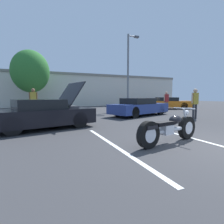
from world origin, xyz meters
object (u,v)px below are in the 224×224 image
light_pole (129,69)px  spectator_far_lot (166,100)px  parked_car_left_row (140,107)px  spectator_near_motorcycle (33,100)px  motorcycle (169,129)px  parked_car_right_row (168,103)px  spectator_by_show_car (195,101)px  show_car_hood_open (43,114)px  tree_background (30,72)px  spectator_midground (68,101)px

light_pole → spectator_far_lot: (2.05, -3.08, -2.94)m
parked_car_left_row → spectator_near_motorcycle: spectator_near_motorcycle is taller
motorcycle → parked_car_right_row: 14.54m
parked_car_right_row → spectator_by_show_car: bearing=-99.3°
show_car_hood_open → parked_car_right_row: 14.57m
motorcycle → parked_car_left_row: (3.07, 6.57, 0.18)m
light_pole → parked_car_right_row: bearing=-2.5°
light_pole → show_car_hood_open: size_ratio=1.65×
motorcycle → parked_car_left_row: parked_car_left_row is taller
light_pole → parked_car_left_row: bearing=-109.2°
tree_background → spectator_far_lot: size_ratio=3.47×
tree_background → spectator_far_lot: 13.83m
tree_background → spectator_midground: size_ratio=3.41×
parked_car_right_row → spectator_midground: 12.15m
show_car_hood_open → parked_car_right_row: (12.66, 7.20, -0.00)m
spectator_by_show_car → spectator_far_lot: bearing=70.3°
show_car_hood_open → spectator_far_lot: size_ratio=2.49×
show_car_hood_open → parked_car_left_row: show_car_hood_open is taller
spectator_by_show_car → show_car_hood_open: bearing=179.3°
motorcycle → spectator_by_show_car: 6.44m
motorcycle → spectator_near_motorcycle: 9.45m
motorcycle → spectator_by_show_car: bearing=23.0°
spectator_midground → parked_car_left_row: bearing=0.9°
parked_car_left_row → parked_car_right_row: bearing=15.1°
spectator_by_show_car → tree_background: bearing=126.6°
spectator_by_show_car → spectator_far_lot: spectator_by_show_car is taller
show_car_hood_open → spectator_far_lot: show_car_hood_open is taller
parked_car_right_row → spectator_far_lot: (-2.65, -2.88, 0.44)m
spectator_far_lot → parked_car_right_row: bearing=47.4°
light_pole → spectator_near_motorcycle: 9.31m
spectator_near_motorcycle → show_car_hood_open: bearing=-84.2°
motorcycle → parked_car_left_row: 7.26m
spectator_by_show_car → spectator_far_lot: 4.71m
parked_car_right_row → parked_car_left_row: bearing=-123.8°
tree_background → spectator_near_motorcycle: (0.38, -7.62, -2.78)m
parked_car_right_row → spectator_far_lot: bearing=-111.8°
motorcycle → show_car_hood_open: size_ratio=0.56×
spectator_by_show_car → spectator_midground: (-7.00, 2.72, -0.01)m
spectator_by_show_car → parked_car_left_row: bearing=126.9°
tree_background → parked_car_left_row: 12.51m
tree_background → parked_car_left_row: tree_background is taller
tree_background → show_car_hood_open: size_ratio=1.39×
parked_car_left_row → spectator_midground: size_ratio=2.84×
spectator_far_lot → light_pole: bearing=123.6°
show_car_hood_open → spectator_far_lot: (10.02, 4.32, 0.44)m
parked_car_left_row → spectator_far_lot: spectator_far_lot is taller
spectator_near_motorcycle → spectator_far_lot: 10.51m
parked_car_right_row → spectator_by_show_car: spectator_by_show_car is taller
motorcycle → show_car_hood_open: 5.07m
spectator_midground → tree_background: bearing=103.1°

